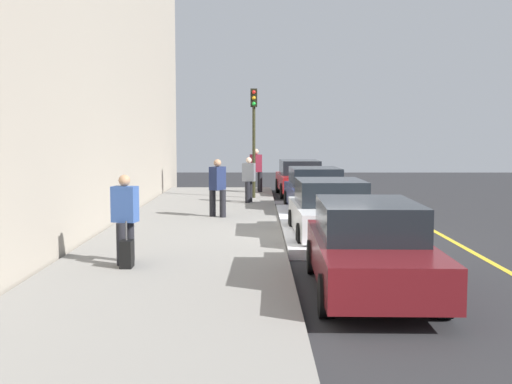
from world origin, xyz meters
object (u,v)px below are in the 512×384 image
parked_car_navy (315,190)px  traffic_light_pole (254,124)px  pedestrian_blue_coat (125,216)px  pedestrian_burgundy_coat (256,169)px  parked_car_white (331,211)px  pedestrian_navy_coat (218,186)px  parked_car_red (300,178)px  parked_car_maroon (369,247)px  rolling_suitcase (127,254)px  pedestrian_grey_coat (249,178)px

parked_car_navy → traffic_light_pole: (-3.56, -2.08, 2.26)m
pedestrian_blue_coat → pedestrian_burgundy_coat: bearing=170.7°
parked_car_white → pedestrian_blue_coat: 5.58m
pedestrian_navy_coat → parked_car_navy: bearing=125.0°
parked_car_red → pedestrian_burgundy_coat: 1.93m
parked_car_maroon → rolling_suitcase: size_ratio=5.44×
pedestrian_navy_coat → traffic_light_pole: (-5.77, 1.06, 1.94)m
pedestrian_blue_coat → traffic_light_pole: 13.11m
parked_car_maroon → pedestrian_grey_coat: bearing=-170.2°
parked_car_white → pedestrian_grey_coat: bearing=-164.4°
traffic_light_pole → rolling_suitcase: size_ratio=4.82×
parked_car_red → pedestrian_burgundy_coat: bearing=-88.4°
rolling_suitcase → pedestrian_burgundy_coat: bearing=171.3°
pedestrian_burgundy_coat → pedestrian_blue_coat: bearing=-9.3°
parked_car_navy → parked_car_white: size_ratio=1.03×
traffic_light_pole → rolling_suitcase: (13.13, -2.31, -2.61)m
pedestrian_blue_coat → rolling_suitcase: bearing=14.2°
parked_car_navy → parked_car_red: bearing=-178.9°
parked_car_white → pedestrian_blue_coat: (3.47, -4.36, 0.31)m
parked_car_navy → pedestrian_blue_coat: size_ratio=2.53×
parked_car_maroon → pedestrian_navy_coat: 9.13m
parked_car_navy → rolling_suitcase: bearing=-24.7°
parked_car_navy → pedestrian_grey_coat: (-1.89, -2.26, 0.27)m
traffic_light_pole → rolling_suitcase: traffic_light_pole is taller
pedestrian_grey_coat → rolling_suitcase: bearing=-10.5°
parked_car_maroon → pedestrian_grey_coat: (-12.69, -2.18, 0.27)m
traffic_light_pole → pedestrian_burgundy_coat: bearing=178.3°
traffic_light_pole → pedestrian_blue_coat: bearing=-10.7°
pedestrian_blue_coat → traffic_light_pole: (-12.74, 2.41, 1.95)m
pedestrian_blue_coat → pedestrian_grey_coat: size_ratio=1.05×
parked_car_white → parked_car_red: bearing=179.9°
parked_car_navy → rolling_suitcase: size_ratio=4.95×
parked_car_white → traffic_light_pole: traffic_light_pole is taller
parked_car_navy → traffic_light_pole: traffic_light_pole is taller
parked_car_navy → pedestrian_grey_coat: size_ratio=2.64×
parked_car_navy → pedestrian_navy_coat: 3.86m
parked_car_red → parked_car_white: same height
parked_car_white → pedestrian_grey_coat: (-7.59, -2.13, 0.27)m
parked_car_red → pedestrian_navy_coat: size_ratio=2.55×
pedestrian_blue_coat → pedestrian_grey_coat: bearing=168.6°
parked_car_maroon → parked_car_navy: bearing=179.6°
pedestrian_grey_coat → rolling_suitcase: pedestrian_grey_coat is taller
parked_car_white → rolling_suitcase: (3.87, -4.26, -0.34)m
parked_car_maroon → pedestrian_grey_coat: pedestrian_grey_coat is taller
parked_car_maroon → pedestrian_navy_coat: (-8.60, -3.07, 0.32)m
parked_car_maroon → pedestrian_blue_coat: (-1.63, -4.42, 0.31)m
parked_car_navy → traffic_light_pole: 4.71m
pedestrian_navy_coat → rolling_suitcase: 7.50m
parked_car_red → parked_car_maroon: bearing=0.1°
parked_car_navy → pedestrian_navy_coat: (2.21, -3.15, 0.32)m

